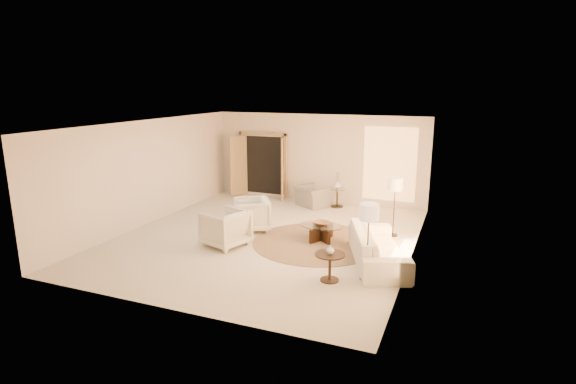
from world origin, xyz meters
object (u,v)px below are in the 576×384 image
at_px(sofa, 378,247).
at_px(floor_lamp_near, 395,187).
at_px(armchair_left, 251,213).
at_px(side_table, 337,196).
at_px(accent_chair, 312,193).
at_px(end_vase, 330,250).
at_px(bowl, 322,223).
at_px(floor_lamp_far, 369,216).
at_px(side_vase, 337,185).
at_px(coffee_table, 321,231).
at_px(armchair_right, 225,226).
at_px(end_table, 330,262).

height_order(sofa, floor_lamp_near, floor_lamp_near).
xyz_separation_m(armchair_left, side_table, (1.44, 3.05, -0.10)).
xyz_separation_m(accent_chair, end_vase, (2.10, -5.10, 0.21)).
bearing_deg(bowl, floor_lamp_far, -50.54).
height_order(side_table, side_vase, side_vase).
xyz_separation_m(armchair_left, side_vase, (1.44, 3.05, 0.25)).
distance_m(accent_chair, coffee_table, 3.20).
bearing_deg(accent_chair, side_table, -132.80).
bearing_deg(floor_lamp_far, floor_lamp_near, 88.92).
bearing_deg(coffee_table, armchair_left, 177.12).
bearing_deg(end_vase, coffee_table, 111.66).
bearing_deg(floor_lamp_far, armchair_right, 169.29).
relative_size(armchair_left, floor_lamp_far, 0.60).
height_order(floor_lamp_far, end_vase, floor_lamp_far).
height_order(end_table, bowl, end_table).
xyz_separation_m(coffee_table, floor_lamp_near, (1.56, 1.02, 1.02)).
height_order(accent_chair, side_table, accent_chair).
relative_size(coffee_table, end_table, 2.12).
xyz_separation_m(armchair_left, coffee_table, (1.94, -0.10, -0.22)).
bearing_deg(end_vase, floor_lamp_far, 26.32).
bearing_deg(bowl, armchair_right, -149.58).
relative_size(sofa, floor_lamp_far, 1.62).
height_order(floor_lamp_near, floor_lamp_far, floor_lamp_far).
xyz_separation_m(end_table, end_vase, (0.00, 0.00, 0.25)).
height_order(sofa, end_vase, sofa).
relative_size(armchair_left, side_vase, 3.95).
relative_size(end_table, floor_lamp_far, 0.38).
xyz_separation_m(coffee_table, floor_lamp_far, (1.50, -1.83, 1.05)).
relative_size(accent_chair, end_table, 1.64).
relative_size(armchair_left, floor_lamp_near, 0.62).
relative_size(accent_chair, side_vase, 4.11).
distance_m(coffee_table, end_vase, 2.35).
height_order(sofa, side_vase, side_vase).
bearing_deg(armchair_right, sofa, 112.79).
bearing_deg(sofa, side_vase, 6.15).
xyz_separation_m(coffee_table, end_vase, (0.85, -2.15, 0.39)).
bearing_deg(side_vase, accent_chair, -165.14).
height_order(armchair_right, side_vase, armchair_right).
height_order(sofa, bowl, sofa).
xyz_separation_m(sofa, armchair_right, (-3.53, -0.27, 0.11)).
distance_m(armchair_left, end_vase, 3.59).
bearing_deg(end_vase, bowl, 111.66).
xyz_separation_m(accent_chair, floor_lamp_far, (2.76, -4.77, 0.88)).
xyz_separation_m(floor_lamp_near, end_vase, (-0.70, -3.17, -0.63)).
bearing_deg(bowl, sofa, -30.37).
distance_m(armchair_left, coffee_table, 1.95).
distance_m(accent_chair, end_vase, 5.52).
distance_m(armchair_right, floor_lamp_near, 4.24).
relative_size(floor_lamp_near, bowl, 3.88).
xyz_separation_m(armchair_left, floor_lamp_far, (3.44, -1.93, 0.84)).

